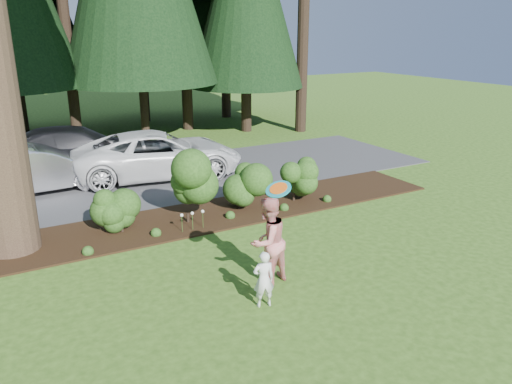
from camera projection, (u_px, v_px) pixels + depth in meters
ground at (244, 264)px, 11.60m from camera, size 80.00×80.00×0.00m
mulch_bed at (191, 219)px, 14.29m from camera, size 16.00×2.50×0.05m
driveway at (146, 181)px, 17.82m from camera, size 22.00×6.00×0.03m
shrub_row at (217, 190)px, 14.31m from camera, size 6.53×1.60×1.61m
lily_cluster at (192, 214)px, 13.30m from camera, size 0.69×0.09×0.57m
car_silver_wagon at (38, 169)px, 16.41m from camera, size 4.81×1.92×1.55m
car_white_suv at (159, 154)px, 18.08m from camera, size 6.38×3.68×1.67m
car_dark_suv at (77, 150)px, 18.60m from camera, size 6.28×3.41×1.73m
child at (264, 279)px, 9.67m from camera, size 0.47×0.36×1.16m
adult at (268, 241)px, 10.44m from camera, size 1.12×0.99×1.94m
frisbee at (278, 189)px, 9.20m from camera, size 0.49×0.48×0.28m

